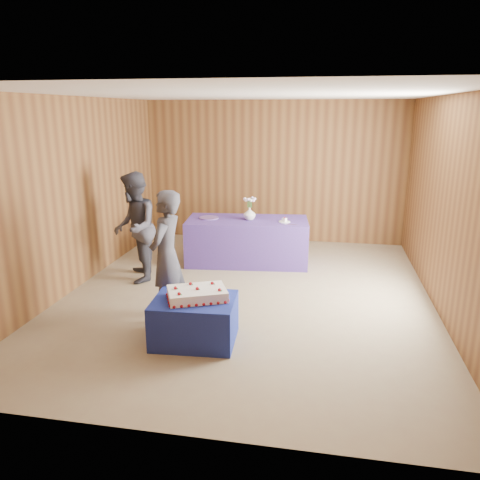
% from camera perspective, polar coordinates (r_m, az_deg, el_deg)
% --- Properties ---
extents(ground, '(6.00, 6.00, 0.00)m').
position_cam_1_polar(ground, '(6.61, 0.90, -6.71)').
color(ground, '#85795C').
rests_on(ground, ground).
extents(room_shell, '(5.04, 6.04, 2.72)m').
position_cam_1_polar(room_shell, '(6.16, 0.97, 9.00)').
color(room_shell, brown).
rests_on(room_shell, ground).
extents(cake_table, '(0.94, 0.75, 0.50)m').
position_cam_1_polar(cake_table, '(5.30, -5.56, -9.71)').
color(cake_table, navy).
rests_on(cake_table, ground).
extents(serving_table, '(2.08, 1.10, 0.75)m').
position_cam_1_polar(serving_table, '(7.88, 0.88, -0.14)').
color(serving_table, '#4C338D').
rests_on(serving_table, ground).
extents(sheet_cake, '(0.77, 0.67, 0.15)m').
position_cam_1_polar(sheet_cake, '(5.19, -5.25, -6.55)').
color(sheet_cake, white).
rests_on(sheet_cake, cake_table).
extents(vase, '(0.20, 0.20, 0.21)m').
position_cam_1_polar(vase, '(7.75, 1.17, 3.23)').
color(vase, silver).
rests_on(vase, serving_table).
extents(flower_spray, '(0.21, 0.21, 0.16)m').
position_cam_1_polar(flower_spray, '(7.70, 1.18, 4.96)').
color(flower_spray, '#306A2A').
rests_on(flower_spray, vase).
extents(platter, '(0.39, 0.39, 0.02)m').
position_cam_1_polar(platter, '(7.88, -3.81, 2.71)').
color(platter, '#664891').
rests_on(platter, serving_table).
extents(plate, '(0.21, 0.21, 0.01)m').
position_cam_1_polar(plate, '(7.64, 5.44, 2.24)').
color(plate, white).
rests_on(plate, serving_table).
extents(cake_slice, '(0.08, 0.08, 0.08)m').
position_cam_1_polar(cake_slice, '(7.63, 5.45, 2.49)').
color(cake_slice, white).
rests_on(cake_slice, plate).
extents(knife, '(0.26, 0.03, 0.00)m').
position_cam_1_polar(knife, '(7.49, 6.01, 1.92)').
color(knife, '#BBBBC0').
rests_on(knife, serving_table).
extents(guest_left, '(0.43, 0.62, 1.61)m').
position_cam_1_polar(guest_left, '(5.72, -8.96, -1.94)').
color(guest_left, '#383943').
rests_on(guest_left, ground).
extents(guest_right, '(0.87, 0.97, 1.65)m').
position_cam_1_polar(guest_right, '(7.12, -12.71, 1.50)').
color(guest_right, '#35353F').
rests_on(guest_right, ground).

